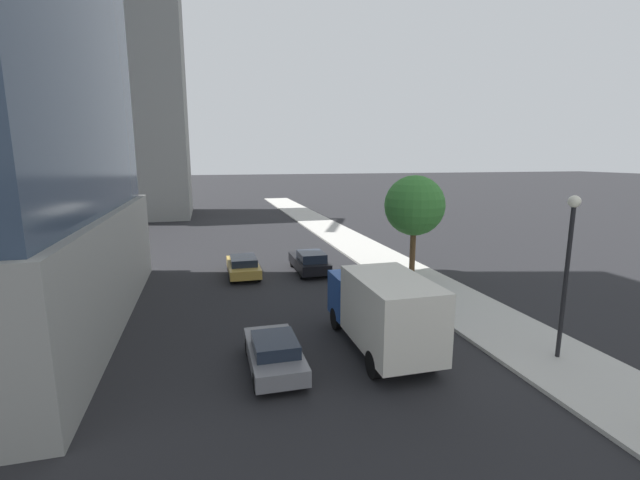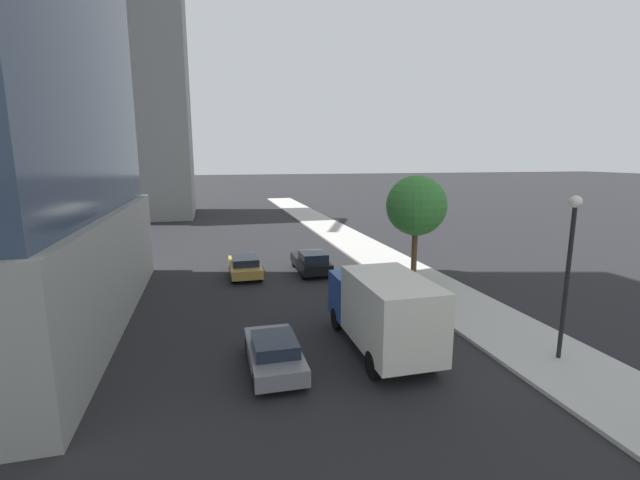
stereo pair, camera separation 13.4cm
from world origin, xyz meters
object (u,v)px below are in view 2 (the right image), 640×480
object	(u,v)px
street_tree	(416,206)
car_black	(311,262)
box_truck	(383,308)
car_gold	(245,265)
street_lamp	(570,255)
car_gray	(274,353)
construction_building	(125,71)

from	to	relation	value
street_tree	car_black	world-z (taller)	street_tree
box_truck	car_gold	bearing A→B (deg)	109.10
street_lamp	car_gold	xyz separation A→B (m)	(-10.52, 15.08, -3.45)
car_black	box_truck	world-z (taller)	box_truck
street_lamp	street_tree	size ratio (longest dim) A/B	0.96
street_lamp	car_gray	xyz separation A→B (m)	(-10.52, 1.97, -3.45)
construction_building	car_gold	world-z (taller)	construction_building
construction_building	car_gold	xyz separation A→B (m)	(11.47, -32.87, -17.39)
car_gold	car_black	distance (m)	4.38
car_black	box_truck	xyz separation A→B (m)	(-0.00, -12.35, 1.04)
street_lamp	box_truck	bearing A→B (deg)	158.14
car_gray	box_truck	distance (m)	4.54
car_gold	street_lamp	bearing A→B (deg)	-55.11
box_truck	street_tree	bearing A→B (deg)	57.39
car_gold	box_truck	xyz separation A→B (m)	(4.37, -12.62, 1.10)
street_lamp	box_truck	distance (m)	7.03
car_gray	car_black	size ratio (longest dim) A/B	0.89
construction_building	box_truck	world-z (taller)	construction_building
street_tree	construction_building	bearing A→B (deg)	121.37
street_lamp	car_black	bearing A→B (deg)	112.54
car_gray	box_truck	bearing A→B (deg)	6.54
street_lamp	street_tree	xyz separation A→B (m)	(-0.06, 11.98, 0.49)
car_gray	car_black	xyz separation A→B (m)	(4.37, 12.85, 0.06)
car_gray	car_gold	bearing A→B (deg)	90.00
construction_building	street_lamp	size ratio (longest dim) A/B	7.05
box_truck	car_gray	bearing A→B (deg)	-173.46
car_gray	car_gold	distance (m)	13.12
street_lamp	car_black	world-z (taller)	street_lamp
construction_building	box_truck	size ratio (longest dim) A/B	6.57
street_tree	car_gold	world-z (taller)	street_tree
street_lamp	car_gray	bearing A→B (deg)	169.41
street_tree	car_black	xyz separation A→B (m)	(-6.09, 2.83, -3.88)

